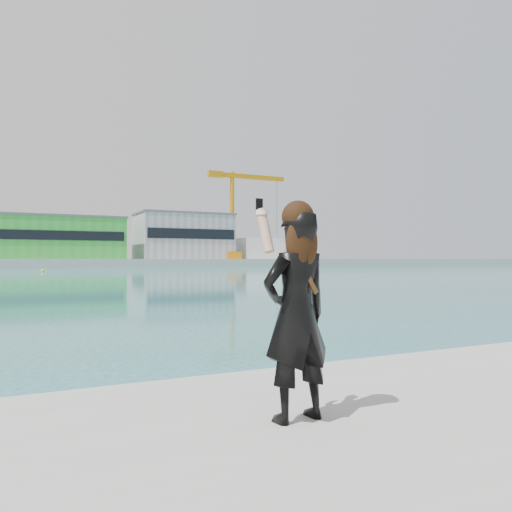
# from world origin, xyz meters

# --- Properties ---
(ground) EXTENTS (500.00, 500.00, 0.00)m
(ground) POSITION_xyz_m (0.00, 0.00, 0.00)
(ground) COLOR #17566C
(ground) RESTS_ON ground
(far_quay) EXTENTS (320.00, 40.00, 2.00)m
(far_quay) POSITION_xyz_m (0.00, 130.00, 1.00)
(far_quay) COLOR #9E9E99
(far_quay) RESTS_ON ground
(warehouse_green) EXTENTS (30.60, 16.36, 10.50)m
(warehouse_green) POSITION_xyz_m (8.00, 127.98, 7.26)
(warehouse_green) COLOR green
(warehouse_green) RESTS_ON far_quay
(warehouse_grey_right) EXTENTS (25.50, 15.35, 12.50)m
(warehouse_grey_right) POSITION_xyz_m (40.00, 127.98, 8.26)
(warehouse_grey_right) COLOR gray
(warehouse_grey_right) RESTS_ON far_quay
(ancillary_shed) EXTENTS (12.00, 10.00, 6.00)m
(ancillary_shed) POSITION_xyz_m (62.00, 126.00, 5.00)
(ancillary_shed) COLOR silver
(ancillary_shed) RESTS_ON far_quay
(dock_crane) EXTENTS (23.00, 4.00, 24.00)m
(dock_crane) POSITION_xyz_m (53.20, 122.00, 15.07)
(dock_crane) COLOR orange
(dock_crane) RESTS_ON far_quay
(flagpole_right) EXTENTS (1.28, 0.16, 8.00)m
(flagpole_right) POSITION_xyz_m (22.09, 121.00, 6.54)
(flagpole_right) COLOR silver
(flagpole_right) RESTS_ON far_quay
(buoy_near) EXTENTS (0.50, 0.50, 0.50)m
(buoy_near) POSITION_xyz_m (1.86, 80.36, 0.00)
(buoy_near) COLOR yellow
(buoy_near) RESTS_ON ground
(woman) EXTENTS (0.63, 0.45, 1.70)m
(woman) POSITION_xyz_m (-0.43, -0.70, 1.66)
(woman) COLOR black
(woman) RESTS_ON near_quay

